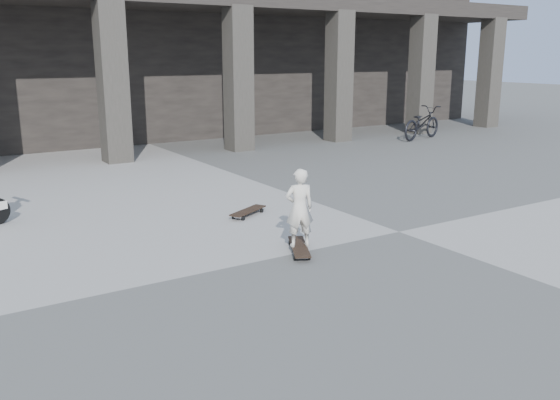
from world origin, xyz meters
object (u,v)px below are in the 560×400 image
child (299,208)px  bicycle (422,123)px  longboard (299,247)px  skateboard_spare (248,211)px

child → bicycle: 12.15m
child → longboard: bearing=18.0°
skateboard_spare → child: size_ratio=0.77×
longboard → child: size_ratio=0.85×
skateboard_spare → bicycle: size_ratio=0.42×
longboard → child: child is taller
skateboard_spare → bicycle: bearing=1.3°
longboard → bicycle: size_ratio=0.46×
skateboard_spare → child: bearing=-127.2°
longboard → child: 0.57m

